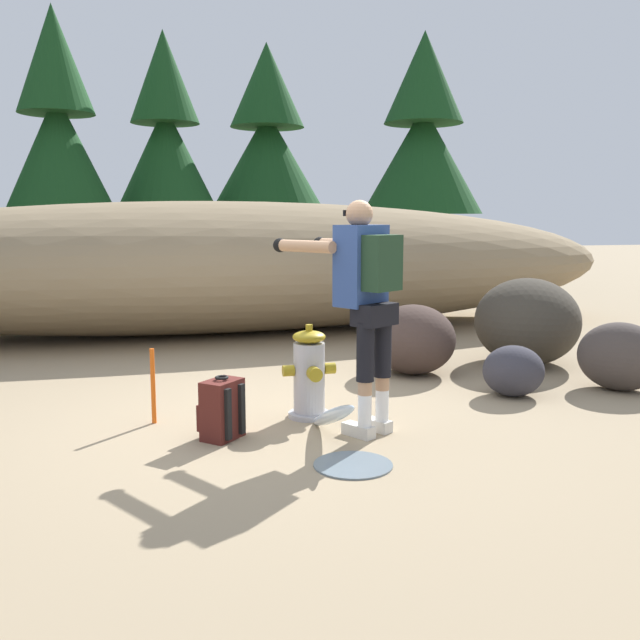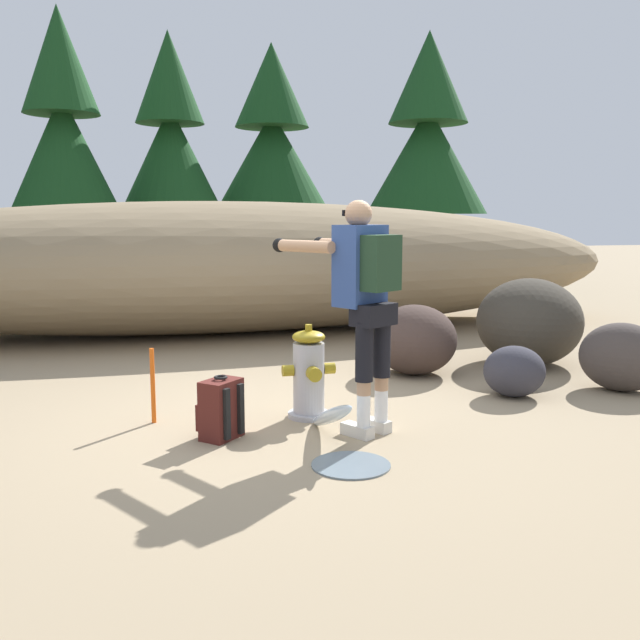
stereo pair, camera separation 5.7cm
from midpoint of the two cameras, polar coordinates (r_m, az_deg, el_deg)
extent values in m
cube|color=#998466|center=(5.75, -2.90, -8.14)|extent=(56.00, 56.00, 0.04)
ellipsoid|color=#897556|center=(9.95, -8.21, 4.33)|extent=(12.15, 3.20, 1.83)
cylinder|color=#B2B2B7|center=(5.74, -0.63, -7.72)|extent=(0.34, 0.34, 0.04)
cylinder|color=#B2B2B7|center=(5.67, -0.63, -4.74)|extent=(0.25, 0.25, 0.57)
ellipsoid|color=#9E8419|center=(5.60, -0.64, -1.38)|extent=(0.27, 0.27, 0.10)
cylinder|color=#9E8419|center=(5.59, -0.64, -0.63)|extent=(0.06, 0.06, 0.05)
cylinder|color=#9E8419|center=(5.61, -2.34, -4.15)|extent=(0.09, 0.09, 0.09)
cylinder|color=#9E8419|center=(5.69, 1.05, -3.96)|extent=(0.09, 0.09, 0.09)
cylinder|color=#9E8419|center=(5.49, -0.20, -4.44)|extent=(0.11, 0.09, 0.11)
ellipsoid|color=silver|center=(5.07, 1.22, -7.84)|extent=(0.10, 1.03, 0.49)
cylinder|color=slate|center=(4.68, 2.90, -11.73)|extent=(0.52, 0.52, 0.01)
cube|color=beige|center=(5.26, 3.38, -8.99)|extent=(0.22, 0.27, 0.09)
cylinder|color=white|center=(5.17, 3.90, -7.39)|extent=(0.10, 0.10, 0.24)
cylinder|color=tan|center=(5.13, 3.92, -5.55)|extent=(0.10, 0.10, 0.10)
cylinder|color=black|center=(5.07, 3.95, -2.63)|extent=(0.13, 0.13, 0.43)
cube|color=beige|center=(5.40, 4.80, -8.52)|extent=(0.22, 0.27, 0.09)
cylinder|color=white|center=(5.32, 5.32, -6.95)|extent=(0.10, 0.10, 0.24)
cylinder|color=tan|center=(5.28, 5.35, -5.17)|extent=(0.10, 0.10, 0.10)
cylinder|color=black|center=(5.22, 5.39, -2.33)|extent=(0.13, 0.13, 0.43)
cube|color=black|center=(5.10, 4.71, 0.45)|extent=(0.38, 0.33, 0.16)
cube|color=#2D4784|center=(5.15, 3.62, 4.44)|extent=(0.43, 0.39, 0.60)
cube|color=#1E3823|center=(5.02, 5.34, 4.65)|extent=(0.32, 0.28, 0.40)
sphere|color=tan|center=(5.15, 3.49, 8.65)|extent=(0.20, 0.20, 0.20)
cube|color=black|center=(5.21, 2.78, 8.71)|extent=(0.14, 0.09, 0.04)
cylinder|color=tan|center=(5.24, -1.03, 6.04)|extent=(0.37, 0.55, 0.09)
sphere|color=black|center=(5.44, -3.02, 6.12)|extent=(0.11, 0.11, 0.11)
cylinder|color=tan|center=(5.56, 2.25, 6.17)|extent=(0.37, 0.55, 0.09)
sphere|color=black|center=(5.74, 0.26, 6.26)|extent=(0.11, 0.11, 0.11)
cube|color=#511E19|center=(5.21, -7.74, -7.23)|extent=(0.35, 0.35, 0.44)
cube|color=#511E19|center=(5.30, -8.85, -7.70)|extent=(0.19, 0.19, 0.20)
torus|color=black|center=(5.15, -7.79, -4.66)|extent=(0.10, 0.10, 0.02)
cube|color=black|center=(5.08, -7.28, -7.63)|extent=(0.06, 0.06, 0.37)
cube|color=black|center=(5.20, -6.17, -7.21)|extent=(0.06, 0.06, 0.37)
ellipsoid|color=#38332A|center=(7.98, 16.91, -0.14)|extent=(1.64, 1.72, 0.95)
ellipsoid|color=#423A35|center=(7.11, 23.65, -2.79)|extent=(0.97, 0.98, 0.64)
ellipsoid|color=#3E2F29|center=(7.27, 7.96, -1.59)|extent=(0.96, 0.98, 0.72)
ellipsoid|color=#33323A|center=(6.57, 15.82, -4.05)|extent=(0.66, 0.63, 0.46)
cylinder|color=#47331E|center=(15.83, -19.68, 4.90)|extent=(0.29, 0.29, 1.53)
cone|color=#143D19|center=(15.85, -20.07, 12.38)|extent=(2.39, 2.39, 2.61)
cone|color=#143D19|center=(16.12, -20.44, 19.32)|extent=(1.55, 1.55, 2.17)
cylinder|color=#47331E|center=(16.76, -11.73, 5.60)|extent=(0.29, 0.29, 1.65)
cone|color=#143D19|center=(16.79, -11.95, 12.63)|extent=(2.40, 2.40, 2.46)
cone|color=#143D19|center=(17.03, -12.15, 18.84)|extent=(1.56, 1.56, 2.05)
cylinder|color=#47331E|center=(17.67, -3.75, 6.09)|extent=(0.34, 0.34, 1.76)
cone|color=#143D19|center=(17.71, -3.82, 12.84)|extent=(2.80, 2.80, 2.41)
cone|color=#143D19|center=(17.93, -3.88, 18.60)|extent=(1.82, 1.82, 2.01)
cylinder|color=#47331E|center=(15.68, 8.67, 5.53)|extent=(0.32, 0.32, 1.67)
cone|color=#143D19|center=(15.71, 8.84, 12.79)|extent=(2.63, 2.63, 2.31)
cone|color=#143D19|center=(15.93, 8.99, 19.01)|extent=(1.71, 1.71, 1.93)
cylinder|color=#E55914|center=(5.67, -13.20, -5.24)|extent=(0.04, 0.04, 0.60)
camera|label=1|loc=(0.03, -89.72, 0.04)|focal=39.20mm
camera|label=2|loc=(0.03, 90.28, -0.04)|focal=39.20mm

